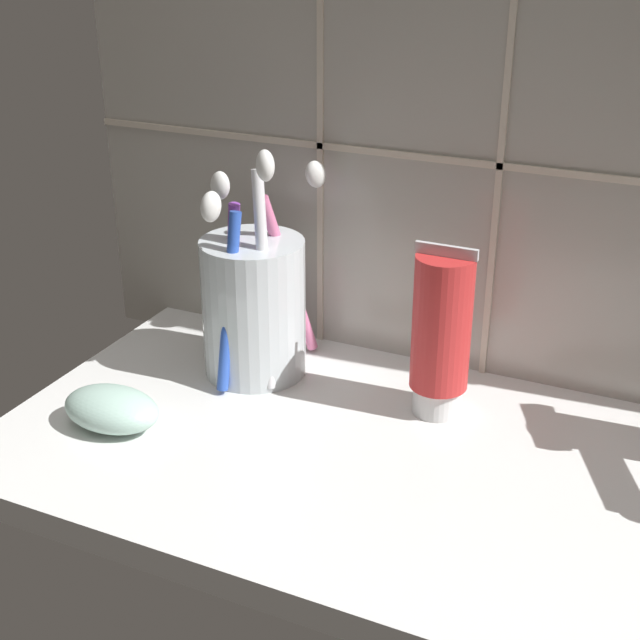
# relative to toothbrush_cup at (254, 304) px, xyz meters

# --- Properties ---
(sink_counter) EXTENTS (0.58, 0.30, 0.02)m
(sink_counter) POSITION_rel_toothbrush_cup_xyz_m (0.15, -0.07, -0.07)
(sink_counter) COLOR white
(sink_counter) RESTS_ON ground
(tile_wall_backsplash) EXTENTS (0.68, 0.02, 0.50)m
(tile_wall_backsplash) POSITION_rel_toothbrush_cup_xyz_m (0.15, 0.08, 0.17)
(tile_wall_backsplash) COLOR #B7B2A8
(tile_wall_backsplash) RESTS_ON ground
(toothbrush_cup) EXTENTS (0.08, 0.12, 0.19)m
(toothbrush_cup) POSITION_rel_toothbrush_cup_xyz_m (0.00, 0.00, 0.00)
(toothbrush_cup) COLOR silver
(toothbrush_cup) RESTS_ON sink_counter
(toothpaste_tube) EXTENTS (0.04, 0.04, 0.13)m
(toothpaste_tube) POSITION_rel_toothbrush_cup_xyz_m (0.15, 0.00, 0.01)
(toothpaste_tube) COLOR white
(toothpaste_tube) RESTS_ON sink_counter
(soap_bar) EXTENTS (0.07, 0.05, 0.03)m
(soap_bar) POSITION_rel_toothbrush_cup_xyz_m (-0.05, -0.12, -0.04)
(soap_bar) COLOR silver
(soap_bar) RESTS_ON sink_counter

